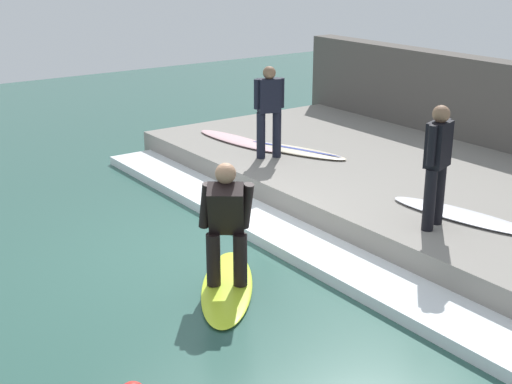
% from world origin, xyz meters
% --- Properties ---
extents(ground_plane, '(28.00, 28.00, 0.00)m').
position_xyz_m(ground_plane, '(0.00, 0.00, 0.00)').
color(ground_plane, '#2D564C').
extents(concrete_ledge, '(4.40, 9.50, 0.45)m').
position_xyz_m(concrete_ledge, '(3.81, 0.00, 0.22)').
color(concrete_ledge, gray).
rests_on(concrete_ledge, ground_plane).
extents(back_wall, '(0.50, 9.97, 1.94)m').
position_xyz_m(back_wall, '(6.26, 0.00, 0.97)').
color(back_wall, '#544F49').
rests_on(back_wall, ground_plane).
extents(wave_foam_crest, '(0.83, 9.02, 0.15)m').
position_xyz_m(wave_foam_crest, '(1.19, 0.00, 0.07)').
color(wave_foam_crest, white).
rests_on(wave_foam_crest, ground_plane).
extents(surfboard_riding, '(1.67, 1.97, 0.06)m').
position_xyz_m(surfboard_riding, '(-0.26, -1.01, 0.03)').
color(surfboard_riding, '#BFE02D').
rests_on(surfboard_riding, ground_plane).
extents(surfer_riding, '(0.61, 0.62, 1.49)m').
position_xyz_m(surfer_riding, '(-0.26, -1.01, 0.88)').
color(surfer_riding, black).
rests_on(surfer_riding, surfboard_riding).
extents(surfer_waiting_near, '(0.49, 0.33, 1.54)m').
position_xyz_m(surfer_waiting_near, '(2.51, 1.93, 1.31)').
color(surfer_waiting_near, black).
rests_on(surfer_waiting_near, concrete_ledge).
extents(surfboard_waiting_near, '(1.09, 2.00, 0.07)m').
position_xyz_m(surfboard_waiting_near, '(3.09, 1.92, 0.48)').
color(surfboard_waiting_near, beige).
rests_on(surfboard_waiting_near, concrete_ledge).
extents(surfer_waiting_far, '(0.51, 0.32, 1.56)m').
position_xyz_m(surfer_waiting_far, '(2.33, -1.80, 1.33)').
color(surfer_waiting_far, black).
rests_on(surfer_waiting_far, concrete_ledge).
extents(surfboard_waiting_far, '(0.86, 2.12, 0.06)m').
position_xyz_m(surfboard_waiting_far, '(2.90, -1.82, 0.48)').
color(surfboard_waiting_far, silver).
rests_on(surfboard_waiting_far, concrete_ledge).
extents(surfboard_spare, '(0.71, 2.14, 0.06)m').
position_xyz_m(surfboard_spare, '(2.66, 3.05, 0.48)').
color(surfboard_spare, beige).
rests_on(surfboard_spare, concrete_ledge).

